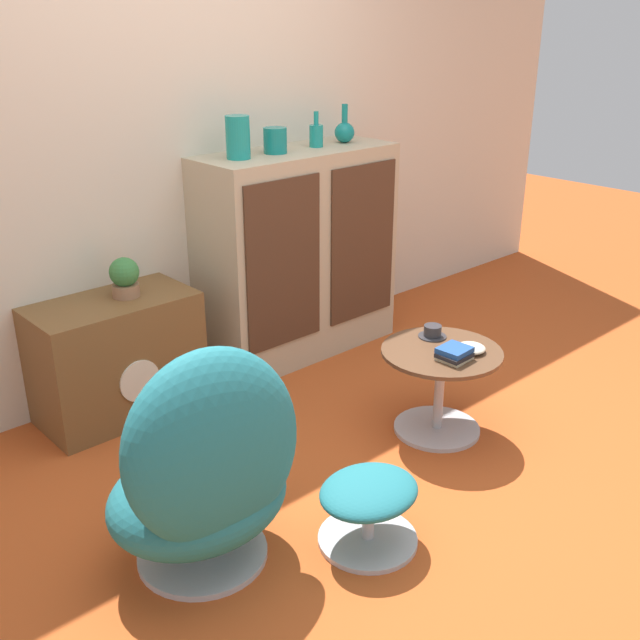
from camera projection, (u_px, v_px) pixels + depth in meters
ground_plane at (377, 481)px, 3.11m from camera, size 12.00×12.00×0.00m
wall_back at (163, 125)px, 3.62m from camera, size 6.40×0.06×2.60m
sideboard at (298, 254)px, 4.13m from camera, size 1.14×0.45×1.14m
tv_console at (117, 358)px, 3.55m from camera, size 0.76×0.41×0.58m
egg_chair at (206, 473)px, 2.50m from camera, size 0.65×0.60×0.86m
ottoman at (369, 501)px, 2.69m from camera, size 0.38×0.37×0.26m
coffee_table at (440, 382)px, 3.40m from camera, size 0.54×0.54×0.41m
vase_leftmost at (238, 137)px, 3.64m from camera, size 0.12×0.12×0.21m
vase_inner_left at (275, 140)px, 3.80m from camera, size 0.12×0.12×0.13m
vase_inner_right at (316, 135)px, 3.98m from camera, size 0.07×0.07×0.19m
vase_rightmost at (345, 131)px, 4.11m from camera, size 0.11×0.11×0.21m
potted_plant at (125, 277)px, 3.45m from camera, size 0.14×0.14×0.19m
teacup at (433, 332)px, 3.46m from camera, size 0.13×0.13×0.06m
book_stack at (455, 354)px, 3.23m from camera, size 0.14×0.13×0.06m
bowl at (470, 348)px, 3.32m from camera, size 0.13×0.13×0.04m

